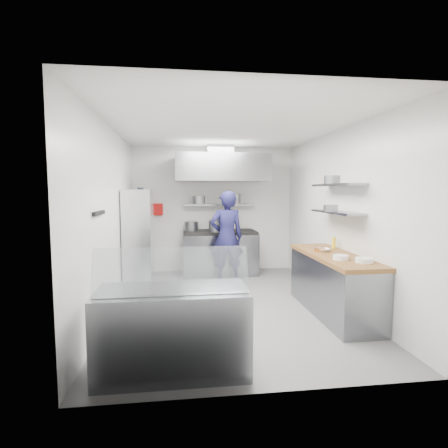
{
  "coord_description": "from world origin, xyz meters",
  "views": [
    {
      "loc": [
        -0.77,
        -5.43,
        1.83
      ],
      "look_at": [
        0.0,
        0.6,
        1.25
      ],
      "focal_mm": 28.0,
      "sensor_mm": 36.0,
      "label": 1
    }
  ],
  "objects": [
    {
      "name": "floor",
      "position": [
        0.0,
        0.0,
        0.0
      ],
      "size": [
        5.0,
        5.0,
        0.0
      ],
      "primitive_type": "plane",
      "color": "slate",
      "rests_on": "ground"
    },
    {
      "name": "ceiling",
      "position": [
        0.0,
        0.0,
        2.8
      ],
      "size": [
        5.0,
        5.0,
        0.0
      ],
      "primitive_type": "plane",
      "rotation": [
        3.14,
        0.0,
        0.0
      ],
      "color": "silver",
      "rests_on": "wall_back"
    },
    {
      "name": "wall_back",
      "position": [
        0.0,
        2.5,
        1.4
      ],
      "size": [
        3.6,
        2.8,
        0.02
      ],
      "primitive_type": "cube",
      "rotation": [
        1.57,
        0.0,
        0.0
      ],
      "color": "white",
      "rests_on": "floor"
    },
    {
      "name": "wall_front",
      "position": [
        0.0,
        -2.5,
        1.4
      ],
      "size": [
        3.6,
        2.8,
        0.02
      ],
      "primitive_type": "cube",
      "rotation": [
        -1.57,
        0.0,
        0.0
      ],
      "color": "white",
      "rests_on": "floor"
    },
    {
      "name": "wall_left",
      "position": [
        -1.8,
        0.0,
        1.4
      ],
      "size": [
        2.8,
        5.0,
        0.02
      ],
      "primitive_type": "cube",
      "rotation": [
        1.57,
        0.0,
        1.57
      ],
      "color": "white",
      "rests_on": "floor"
    },
    {
      "name": "wall_right",
      "position": [
        1.8,
        0.0,
        1.4
      ],
      "size": [
        2.8,
        5.0,
        0.02
      ],
      "primitive_type": "cube",
      "rotation": [
        1.57,
        0.0,
        -1.57
      ],
      "color": "white",
      "rests_on": "floor"
    },
    {
      "name": "gas_range",
      "position": [
        0.1,
        2.1,
        0.45
      ],
      "size": [
        1.6,
        0.8,
        0.9
      ],
      "primitive_type": "cube",
      "color": "gray",
      "rests_on": "floor"
    },
    {
      "name": "cooktop",
      "position": [
        0.1,
        2.1,
        0.93
      ],
      "size": [
        1.57,
        0.78,
        0.06
      ],
      "primitive_type": "cube",
      "color": "black",
      "rests_on": "gas_range"
    },
    {
      "name": "stock_pot_left",
      "position": [
        -0.52,
        2.21,
        1.06
      ],
      "size": [
        0.31,
        0.31,
        0.2
      ],
      "primitive_type": "cylinder",
      "color": "slate",
      "rests_on": "cooktop"
    },
    {
      "name": "stock_pot_mid",
      "position": [
        0.03,
        1.97,
        1.08
      ],
      "size": [
        0.38,
        0.38,
        0.24
      ],
      "primitive_type": "cylinder",
      "color": "slate",
      "rests_on": "cooktop"
    },
    {
      "name": "over_range_shelf",
      "position": [
        0.1,
        2.34,
        1.52
      ],
      "size": [
        1.6,
        0.3,
        0.04
      ],
      "primitive_type": "cube",
      "color": "gray",
      "rests_on": "wall_back"
    },
    {
      "name": "shelf_pot_a",
      "position": [
        -0.35,
        2.19,
        1.63
      ],
      "size": [
        0.27,
        0.27,
        0.18
      ],
      "primitive_type": "cylinder",
      "color": "slate",
      "rests_on": "over_range_shelf"
    },
    {
      "name": "shelf_pot_b",
      "position": [
        0.44,
        2.32,
        1.65
      ],
      "size": [
        0.31,
        0.31,
        0.22
      ],
      "primitive_type": "cylinder",
      "color": "slate",
      "rests_on": "over_range_shelf"
    },
    {
      "name": "extractor_hood",
      "position": [
        0.1,
        1.93,
        2.3
      ],
      "size": [
        1.9,
        1.15,
        0.55
      ],
      "primitive_type": "cube",
      "color": "gray",
      "rests_on": "wall_back"
    },
    {
      "name": "hood_duct",
      "position": [
        0.1,
        2.15,
        2.68
      ],
      "size": [
        0.55,
        0.55,
        0.24
      ],
      "primitive_type": "cube",
      "color": "slate",
      "rests_on": "extractor_hood"
    },
    {
      "name": "red_firebox",
      "position": [
        -1.25,
        2.44,
        1.42
      ],
      "size": [
        0.22,
        0.1,
        0.26
      ],
      "primitive_type": "cube",
      "color": "#B70E0E",
      "rests_on": "wall_back"
    },
    {
      "name": "chef",
      "position": [
        0.15,
        1.35,
        0.91
      ],
      "size": [
        0.7,
        0.49,
        1.83
      ],
      "primitive_type": "imported",
      "rotation": [
        0.0,
        0.0,
        3.22
      ],
      "color": "#15153F",
      "rests_on": "floor"
    },
    {
      "name": "wire_rack",
      "position": [
        -1.53,
        1.19,
        0.93
      ],
      "size": [
        0.5,
        0.9,
        1.85
      ],
      "primitive_type": "cube",
      "color": "silver",
      "rests_on": "floor"
    },
    {
      "name": "rack_bin_a",
      "position": [
        -1.53,
        1.06,
        0.8
      ],
      "size": [
        0.15,
        0.19,
        0.17
      ],
      "primitive_type": "cube",
      "color": "white",
      "rests_on": "wire_rack"
    },
    {
      "name": "rack_bin_b",
      "position": [
        -1.53,
        1.28,
        1.3
      ],
      "size": [
        0.15,
        0.2,
        0.18
      ],
      "primitive_type": "cube",
      "color": "yellow",
      "rests_on": "wire_rack"
    },
    {
      "name": "rack_jar",
      "position": [
        -1.48,
        1.17,
        1.8
      ],
      "size": [
        0.11,
        0.11,
        0.18
      ],
      "primitive_type": "cylinder",
      "color": "black",
      "rests_on": "wire_rack"
    },
    {
      "name": "knife_strip",
      "position": [
        -1.78,
        -0.9,
        1.55
      ],
      "size": [
        0.04,
        0.55,
        0.05
      ],
      "primitive_type": "cube",
      "color": "black",
      "rests_on": "wall_left"
    },
    {
      "name": "prep_counter_base",
      "position": [
        1.48,
        -0.6,
        0.42
      ],
      "size": [
        0.62,
        2.0,
        0.84
      ],
      "primitive_type": "cube",
      "color": "gray",
      "rests_on": "floor"
    },
    {
      "name": "prep_counter_top",
      "position": [
        1.48,
        -0.6,
        0.87
      ],
      "size": [
        0.65,
        2.04,
        0.06
      ],
      "primitive_type": "cube",
      "color": "brown",
      "rests_on": "prep_counter_base"
    },
    {
      "name": "plate_stack_a",
      "position": [
        1.6,
        -1.23,
        0.93
      ],
      "size": [
        0.22,
        0.22,
        0.06
      ],
      "primitive_type": "cylinder",
      "color": "white",
      "rests_on": "prep_counter_top"
    },
    {
      "name": "plate_stack_b",
      "position": [
        1.39,
        -1.0,
        0.93
      ],
      "size": [
        0.21,
        0.21,
        0.06
      ],
      "primitive_type": "cylinder",
      "color": "white",
      "rests_on": "prep_counter_top"
    },
    {
      "name": "copper_pan",
      "position": [
        1.37,
        -0.35,
        0.93
      ],
      "size": [
        0.16,
        0.16,
        0.06
      ],
      "primitive_type": "cylinder",
      "color": "#C47637",
      "rests_on": "prep_counter_top"
    },
    {
      "name": "squeeze_bottle",
      "position": [
        1.7,
        -0.11,
        0.99
      ],
      "size": [
        0.06,
        0.06,
        0.18
      ],
      "primitive_type": "cylinder",
      "color": "yellow",
      "rests_on": "prep_counter_top"
    },
    {
      "name": "mixing_bowl",
      "position": [
        1.42,
        -0.37,
        0.92
      ],
      "size": [
        0.21,
        0.21,
        0.05
      ],
      "primitive_type": "imported",
      "rotation": [
        0.0,
        0.0,
        0.07
      ],
      "color": "white",
      "rests_on": "prep_counter_top"
    },
    {
      "name": "wall_shelf_lower",
      "position": [
        1.64,
        -0.3,
        1.5
      ],
      "size": [
        0.3,
        1.3,
        0.04
      ],
      "primitive_type": "cube",
      "color": "gray",
      "rests_on": "wall_right"
    },
    {
      "name": "wall_shelf_upper",
      "position": [
        1.64,
        -0.3,
        1.92
      ],
      "size": [
        0.3,
        1.3,
        0.04
      ],
      "primitive_type": "cube",
      "color": "gray",
      "rests_on": "wall_right"
    },
    {
      "name": "shelf_pot_c",
      "position": [
        1.47,
        -0.48,
        1.57
      ],
      "size": [
        0.21,
        0.21,
        0.1
      ],
      "primitive_type": "cylinder",
      "color": "slate",
      "rests_on": "wall_shelf_lower"
    },
    {
      "name": "shelf_pot_d",
      "position": [
        1.74,
        0.08,
        2.01
      ],
      "size": [
        0.28,
        0.28,
        0.14
      ],
      "primitive_type": "cylinder",
      "color": "slate",
      "rests_on": "wall_shelf_upper"
    },
    {
      "name": "display_case",
      "position": [
        -0.85,
        -2.0,
        0.42
      ],
      "size": [
        1.5,
        0.7,
        0.85
      ],
      "primitive_type": "cube",
      "color": "gray",
      "rests_on": "floor"
    },
    {
      "name": "display_glass",
      "position": [
        -0.85,
        -2.12,
        1.07
      ],
      "size": [
        1.47,
        0.19,
        0.42
      ],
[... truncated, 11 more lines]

